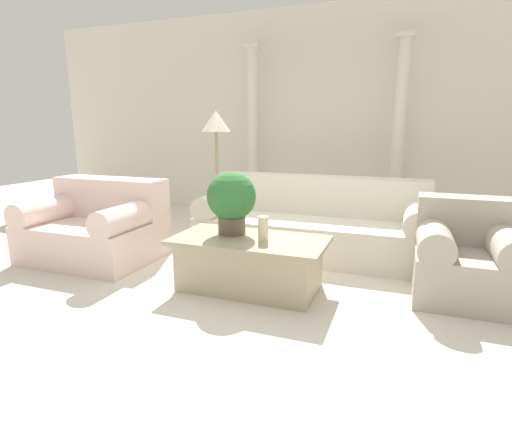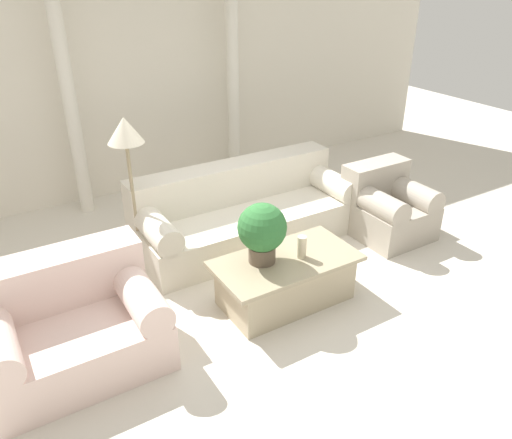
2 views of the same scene
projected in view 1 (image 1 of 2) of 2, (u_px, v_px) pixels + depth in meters
The scene contains 11 objects.
ground_plane at pixel (255, 275), 3.87m from camera, with size 16.00×16.00×0.00m, color silver.
wall_back at pixel (323, 114), 6.24m from camera, with size 10.00×0.06×3.20m.
sofa_long at pixel (312, 223), 4.52m from camera, with size 2.49×0.99×0.85m.
loveseat at pixel (98, 226), 4.34m from camera, with size 1.32×0.99×0.85m.
coffee_table at pixel (250, 263), 3.51m from camera, with size 1.33×0.70×0.46m.
potted_plant at pixel (231, 199), 3.53m from camera, with size 0.44×0.44×0.56m.
pillar_candle at pixel (263, 229), 3.35m from camera, with size 0.09×0.09×0.21m.
floor_lamp at pixel (216, 131), 4.78m from camera, with size 0.35×0.35×1.60m.
column_left at pixel (253, 131), 6.30m from camera, with size 0.23×0.23×2.62m.
column_right at pixel (399, 132), 5.56m from camera, with size 0.23×0.23×2.62m.
armchair at pixel (467, 255), 3.34m from camera, with size 0.81×0.86×0.81m.
Camera 1 is at (1.29, -3.41, 1.39)m, focal length 28.00 mm.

